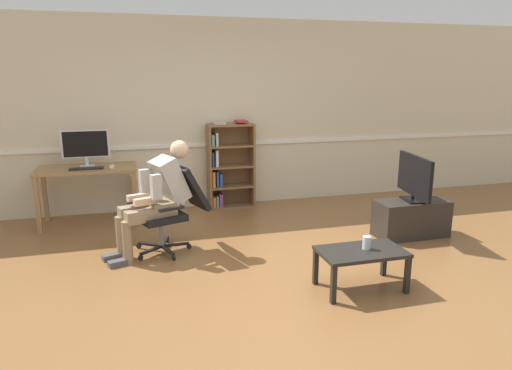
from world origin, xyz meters
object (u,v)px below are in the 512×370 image
at_px(computer_desk, 87,176).
at_px(coffee_table, 361,255).
at_px(bookshelf, 228,166).
at_px(person_seated, 157,195).
at_px(imac_monitor, 85,145).
at_px(tv_screen, 415,177).
at_px(computer_mouse, 112,167).
at_px(drinking_glass, 367,243).
at_px(keyboard, 87,169).
at_px(radiator, 158,192).
at_px(office_chair, 174,204).
at_px(tv_stand, 411,218).

bearing_deg(computer_desk, coffee_table, -46.79).
distance_m(bookshelf, person_seated, 1.93).
relative_size(imac_monitor, tv_screen, 0.72).
xyz_separation_m(computer_desk, tv_screen, (3.78, -1.55, 0.09)).
bearing_deg(computer_mouse, bookshelf, 14.49).
relative_size(person_seated, coffee_table, 1.57).
relative_size(coffee_table, drinking_glass, 6.48).
relative_size(imac_monitor, person_seated, 0.48).
height_order(bookshelf, coffee_table, bookshelf).
relative_size(computer_desk, person_seated, 1.01).
relative_size(bookshelf, tv_screen, 1.55).
height_order(keyboard, computer_mouse, computer_mouse).
height_order(computer_desk, person_seated, person_seated).
bearing_deg(drinking_glass, imac_monitor, 133.13).
bearing_deg(radiator, office_chair, -87.37).
distance_m(computer_desk, coffee_table, 3.68).
distance_m(computer_desk, tv_screen, 4.09).
height_order(imac_monitor, radiator, imac_monitor).
bearing_deg(tv_stand, coffee_table, -138.58).
height_order(keyboard, drinking_glass, keyboard).
height_order(keyboard, radiator, keyboard).
bearing_deg(computer_desk, imac_monitor, 88.85).
bearing_deg(keyboard, tv_screen, -20.53).
distance_m(computer_desk, imac_monitor, 0.39).
relative_size(computer_desk, keyboard, 3.00).
bearing_deg(bookshelf, office_chair, -121.74).
xyz_separation_m(bookshelf, coffee_table, (0.60, -2.97, -0.29)).
xyz_separation_m(computer_desk, person_seated, (0.80, -1.28, 0.01)).
height_order(computer_mouse, bookshelf, bookshelf).
relative_size(computer_mouse, drinking_glass, 0.83).
relative_size(imac_monitor, tv_stand, 0.68).
xyz_separation_m(office_chair, tv_screen, (2.80, -0.34, 0.21)).
xyz_separation_m(computer_desk, bookshelf, (1.92, 0.29, -0.04)).
height_order(bookshelf, person_seated, bookshelf).
bearing_deg(keyboard, drinking_glass, -44.60).
height_order(imac_monitor, keyboard, imac_monitor).
relative_size(office_chair, tv_stand, 1.10).
xyz_separation_m(radiator, tv_stand, (2.87, -1.94, -0.04)).
xyz_separation_m(bookshelf, person_seated, (-1.12, -1.58, 0.04)).
height_order(computer_desk, keyboard, keyboard).
distance_m(computer_desk, person_seated, 1.51).
relative_size(bookshelf, radiator, 1.70).
relative_size(keyboard, office_chair, 0.43).
bearing_deg(drinking_glass, office_chair, 137.70).
relative_size(imac_monitor, drinking_glass, 4.92).
height_order(imac_monitor, person_seated, imac_monitor).
distance_m(radiator, person_seated, 1.72).
bearing_deg(keyboard, radiator, 30.56).
distance_m(computer_mouse, tv_screen, 3.75).
bearing_deg(drinking_glass, coffee_table, -165.45).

